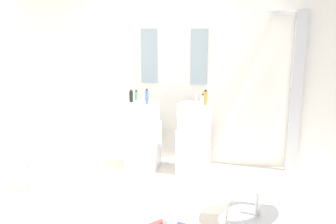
% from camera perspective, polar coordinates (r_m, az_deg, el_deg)
% --- Properties ---
extents(ground_plane, '(4.80, 3.60, 0.04)m').
position_cam_1_polar(ground_plane, '(3.91, -4.04, -15.73)').
color(ground_plane, silver).
extents(rear_partition, '(4.80, 0.10, 2.60)m').
position_cam_1_polar(rear_partition, '(5.05, 1.05, 6.77)').
color(rear_partition, silver).
rests_on(rear_partition, ground_plane).
extents(pedestal_sink_left, '(0.44, 0.44, 1.00)m').
position_cam_1_polar(pedestal_sink_left, '(4.91, -3.84, -3.39)').
color(pedestal_sink_left, white).
rests_on(pedestal_sink_left, ground_plane).
extents(pedestal_sink_right, '(0.44, 0.44, 1.00)m').
position_cam_1_polar(pedestal_sink_right, '(4.77, 4.00, -3.90)').
color(pedestal_sink_right, white).
rests_on(pedestal_sink_right, ground_plane).
extents(vanity_mirror_left, '(0.22, 0.03, 0.73)m').
position_cam_1_polar(vanity_mirror_left, '(5.05, -2.91, 8.62)').
color(vanity_mirror_left, '#8C9EA8').
extents(vanity_mirror_right, '(0.22, 0.03, 0.73)m').
position_cam_1_polar(vanity_mirror_right, '(4.91, 4.80, 8.46)').
color(vanity_mirror_right, '#8C9EA8').
extents(shower_column, '(0.49, 0.24, 2.05)m').
position_cam_1_polar(shower_column, '(4.90, 19.08, 3.23)').
color(shower_column, '#B7BABF').
rests_on(shower_column, ground_plane).
extents(lounge_chair, '(1.02, 1.02, 0.65)m').
position_cam_1_polar(lounge_chair, '(3.73, 13.84, -11.28)').
color(lounge_chair, '#B7BABF').
rests_on(lounge_chair, ground_plane).
extents(towel_rack, '(0.37, 0.22, 0.95)m').
position_cam_1_polar(towel_rack, '(4.37, -19.59, -4.06)').
color(towel_rack, '#B7BABF').
rests_on(towel_rack, ground_plane).
extents(coffee_mug, '(0.08, 0.08, 0.10)m').
position_cam_1_polar(coffee_mug, '(3.64, -0.14, -16.64)').
color(coffee_mug, white).
rests_on(coffee_mug, area_rug).
extents(soap_bottle_blue, '(0.04, 0.04, 0.19)m').
position_cam_1_polar(soap_bottle_blue, '(4.66, -3.27, 2.35)').
color(soap_bottle_blue, '#4C72B7').
rests_on(soap_bottle_blue, pedestal_sink_left).
extents(soap_bottle_amber, '(0.05, 0.05, 0.19)m').
position_cam_1_polar(soap_bottle_amber, '(4.61, 5.79, 2.17)').
color(soap_bottle_amber, '#C68C38').
rests_on(soap_bottle_amber, pedestal_sink_right).
extents(soap_bottle_green, '(0.04, 0.04, 0.14)m').
position_cam_1_polar(soap_bottle_green, '(4.91, -4.91, 2.54)').
color(soap_bottle_green, '#59996B').
rests_on(soap_bottle_green, pedestal_sink_left).
extents(soap_bottle_white, '(0.05, 0.05, 0.14)m').
position_cam_1_polar(soap_bottle_white, '(4.62, 5.44, 1.88)').
color(soap_bottle_white, white).
rests_on(soap_bottle_white, pedestal_sink_right).
extents(soap_bottle_black, '(0.05, 0.05, 0.16)m').
position_cam_1_polar(soap_bottle_black, '(4.79, -5.71, 2.40)').
color(soap_bottle_black, black).
rests_on(soap_bottle_black, pedestal_sink_left).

